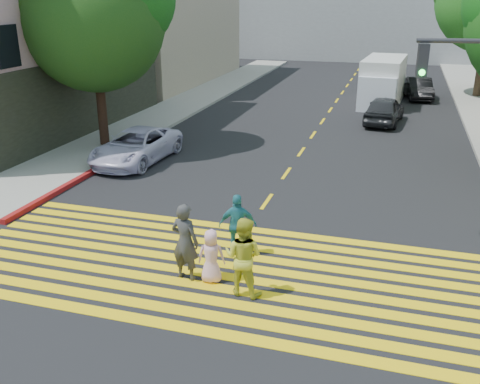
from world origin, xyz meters
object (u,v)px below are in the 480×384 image
at_px(pedestrian_woman, 243,257).
at_px(pedestrian_extra, 238,225).
at_px(silver_car, 394,83).
at_px(pedestrian_child, 211,256).
at_px(white_van, 382,83).
at_px(pedestrian_man, 185,242).
at_px(dark_car_parked, 419,88).
at_px(white_sedan, 136,146).
at_px(dark_car_near, 384,110).
at_px(tree_left, 95,12).

bearing_deg(pedestrian_woman, pedestrian_extra, -62.03).
bearing_deg(silver_car, pedestrian_child, 75.63).
bearing_deg(pedestrian_extra, silver_car, -112.46).
distance_m(silver_car, white_van, 4.79).
distance_m(pedestrian_extra, silver_car, 26.24).
xyz_separation_m(pedestrian_extra, white_van, (2.49, 21.36, 0.47)).
bearing_deg(pedestrian_man, dark_car_parked, -92.82).
bearing_deg(pedestrian_man, white_sedan, -46.88).
xyz_separation_m(pedestrian_woman, pedestrian_child, (-0.85, 0.29, -0.26)).
height_order(dark_car_near, dark_car_parked, dark_car_near).
height_order(tree_left, pedestrian_man, tree_left).
height_order(pedestrian_child, white_van, white_van).
height_order(pedestrian_child, pedestrian_extra, pedestrian_extra).
bearing_deg(pedestrian_extra, pedestrian_man, 46.56).
xyz_separation_m(tree_left, pedestrian_child, (8.26, -9.60, -4.96)).
distance_m(pedestrian_woman, dark_car_parked, 26.00).
xyz_separation_m(pedestrian_woman, white_van, (1.82, 23.13, 0.38)).
bearing_deg(dark_car_parked, pedestrian_extra, -107.49).
bearing_deg(dark_car_near, silver_car, -85.11).
height_order(white_sedan, dark_car_near, dark_car_near).
bearing_deg(pedestrian_man, silver_car, -88.68).
distance_m(tree_left, white_sedan, 5.68).
relative_size(dark_car_near, dark_car_parked, 1.04).
xyz_separation_m(pedestrian_child, pedestrian_extra, (0.18, 1.48, 0.17)).
xyz_separation_m(pedestrian_man, pedestrian_extra, (0.80, 1.52, -0.12)).
xyz_separation_m(tree_left, pedestrian_man, (7.64, -9.65, -4.67)).
bearing_deg(pedestrian_woman, silver_car, -87.66).
relative_size(white_sedan, white_van, 0.78).
distance_m(tree_left, dark_car_parked, 21.13).
xyz_separation_m(tree_left, silver_car, (11.53, 17.94, -4.98)).
distance_m(pedestrian_man, pedestrian_woman, 1.49).
height_order(tree_left, dark_car_near, tree_left).
relative_size(tree_left, pedestrian_woman, 4.59).
bearing_deg(dark_car_near, pedestrian_woman, 89.13).
distance_m(tree_left, pedestrian_woman, 14.25).
bearing_deg(pedestrian_extra, pedestrian_woman, 94.96).
xyz_separation_m(tree_left, white_sedan, (2.25, -1.59, -4.97)).
distance_m(pedestrian_woman, pedestrian_child, 0.94).
bearing_deg(dark_car_parked, pedestrian_woman, -105.29).
distance_m(pedestrian_man, silver_car, 27.86).
bearing_deg(white_van, dark_car_near, -81.54).
xyz_separation_m(pedestrian_extra, white_sedan, (-6.19, 6.53, -0.17)).
height_order(tree_left, pedestrian_woman, tree_left).
relative_size(pedestrian_extra, dark_car_near, 0.40).
relative_size(white_sedan, dark_car_near, 1.12).
bearing_deg(dark_car_near, pedestrian_extra, 86.08).
distance_m(pedestrian_extra, dark_car_parked, 24.37).
xyz_separation_m(tree_left, pedestrian_woman, (9.11, -9.90, -4.70)).
xyz_separation_m(dark_car_parked, white_van, (-2.20, -2.56, 0.63)).
bearing_deg(white_van, tree_left, -125.48).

